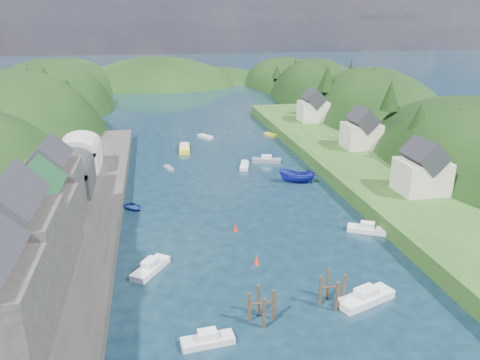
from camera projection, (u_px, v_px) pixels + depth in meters
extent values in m
plane|color=black|center=(220.00, 163.00, 94.00)|extent=(600.00, 600.00, 0.00)
ellipsoid|color=black|center=(20.00, 180.00, 112.35)|extent=(44.00, 75.56, 52.00)
ellipsoid|color=black|center=(53.00, 135.00, 152.04)|extent=(44.00, 75.56, 48.19)
ellipsoid|color=black|center=(72.00, 107.00, 190.48)|extent=(44.00, 75.56, 39.00)
ellipsoid|color=black|center=(471.00, 218.00, 87.71)|extent=(36.00, 75.56, 44.49)
ellipsoid|color=black|center=(370.00, 157.00, 127.82)|extent=(36.00, 75.56, 48.00)
ellipsoid|color=black|center=(317.00, 122.00, 167.52)|extent=(36.00, 75.56, 44.49)
ellipsoid|color=black|center=(285.00, 99.00, 206.01)|extent=(36.00, 75.56, 36.00)
ellipsoid|color=black|center=(159.00, 108.00, 206.91)|extent=(80.00, 60.00, 44.00)
ellipsoid|color=black|center=(218.00, 106.00, 221.73)|extent=(70.00, 56.00, 36.00)
cone|color=black|center=(19.00, 95.00, 97.82)|extent=(4.73, 4.73, 5.39)
cone|color=black|center=(29.00, 83.00, 107.76)|extent=(4.34, 4.34, 7.61)
cone|color=black|center=(48.00, 100.00, 115.10)|extent=(5.28, 5.28, 5.35)
cone|color=black|center=(45.00, 78.00, 125.92)|extent=(4.77, 4.77, 6.35)
cone|color=black|center=(68.00, 88.00, 131.00)|extent=(4.07, 4.07, 5.99)
cone|color=black|center=(57.00, 76.00, 148.36)|extent=(4.56, 4.56, 8.66)
cone|color=black|center=(62.00, 81.00, 153.07)|extent=(4.75, 4.75, 5.20)
cone|color=black|center=(70.00, 76.00, 163.13)|extent=(4.27, 4.27, 6.26)
cone|color=black|center=(458.00, 124.00, 80.01)|extent=(5.03, 5.03, 5.48)
cone|color=black|center=(419.00, 122.00, 84.70)|extent=(5.29, 5.29, 6.61)
cone|color=black|center=(390.00, 95.00, 96.50)|extent=(4.07, 4.07, 6.19)
cone|color=black|center=(388.00, 110.00, 106.41)|extent=(3.40, 3.40, 5.23)
cone|color=black|center=(373.00, 85.00, 118.60)|extent=(4.94, 4.94, 9.09)
cone|color=black|center=(327.00, 78.00, 124.42)|extent=(5.25, 5.25, 6.90)
cone|color=black|center=(351.00, 73.00, 134.88)|extent=(3.36, 3.36, 8.11)
cone|color=black|center=(324.00, 74.00, 150.94)|extent=(4.57, 4.57, 6.61)
cone|color=black|center=(309.00, 74.00, 160.39)|extent=(3.59, 3.59, 6.85)
cone|color=black|center=(296.00, 66.00, 168.21)|extent=(4.14, 4.14, 5.32)
cone|color=black|center=(277.00, 72.00, 179.44)|extent=(3.83, 3.83, 4.84)
cube|color=#2D2B28|center=(73.00, 232.00, 61.65)|extent=(12.00, 110.00, 2.00)
cube|color=#234719|center=(16.00, 235.00, 60.35)|extent=(12.00, 110.00, 2.50)
cube|color=#2D2B28|center=(17.00, 258.00, 43.71)|extent=(8.00, 9.00, 9.00)
cube|color=black|center=(7.00, 204.00, 41.92)|extent=(5.88, 9.36, 5.88)
cube|color=#2D2B28|center=(39.00, 228.00, 52.39)|extent=(8.00, 9.00, 7.00)
cube|color=#1E592D|center=(33.00, 190.00, 50.93)|extent=(5.88, 9.36, 5.88)
cube|color=#2D2B28|center=(53.00, 195.00, 60.58)|extent=(7.00, 8.00, 8.00)
cube|color=black|center=(48.00, 159.00, 58.99)|extent=(5.15, 8.32, 5.15)
cube|color=#2D2D30|center=(69.00, 180.00, 72.38)|extent=(7.00, 9.00, 4.00)
cylinder|color=#2D2D30|center=(68.00, 167.00, 71.72)|extent=(7.00, 9.00, 7.00)
cube|color=#B2B2A8|center=(80.00, 158.00, 83.51)|extent=(7.00, 9.00, 4.00)
cylinder|color=#B2B2A8|center=(78.00, 147.00, 82.85)|extent=(7.00, 9.00, 7.00)
cube|color=#234719|center=(358.00, 165.00, 88.69)|extent=(16.00, 120.00, 2.40)
cube|color=beige|center=(421.00, 176.00, 71.12)|extent=(7.00, 6.00, 5.00)
cube|color=black|center=(424.00, 155.00, 70.02)|extent=(5.15, 6.24, 5.15)
cube|color=beige|center=(361.00, 136.00, 95.59)|extent=(7.00, 6.00, 5.00)
cube|color=black|center=(363.00, 120.00, 94.49)|extent=(5.15, 6.24, 5.15)
cube|color=beige|center=(313.00, 111.00, 120.48)|extent=(7.00, 6.00, 5.00)
cube|color=black|center=(314.00, 98.00, 119.38)|extent=(5.15, 6.24, 5.15)
cylinder|color=#382314|center=(273.00, 307.00, 45.10)|extent=(0.32, 0.32, 3.86)
cylinder|color=#382314|center=(259.00, 302.00, 45.99)|extent=(0.32, 0.32, 3.86)
cylinder|color=#382314|center=(249.00, 310.00, 44.68)|extent=(0.32, 0.32, 3.86)
cylinder|color=#382314|center=(264.00, 316.00, 43.79)|extent=(0.32, 0.32, 3.86)
cylinder|color=#382314|center=(262.00, 303.00, 44.69)|extent=(2.85, 0.16, 0.16)
cylinder|color=#382314|center=(343.00, 291.00, 47.74)|extent=(0.32, 0.32, 3.91)
cylinder|color=#382314|center=(328.00, 286.00, 48.67)|extent=(0.32, 0.32, 3.91)
cylinder|color=#382314|center=(320.00, 293.00, 47.31)|extent=(0.32, 0.32, 3.91)
cylinder|color=#382314|center=(337.00, 299.00, 46.38)|extent=(0.32, 0.32, 3.91)
cylinder|color=#382314|center=(332.00, 287.00, 47.32)|extent=(2.97, 0.16, 0.16)
cone|color=red|center=(257.00, 261.00, 55.55)|extent=(0.70, 0.70, 0.90)
sphere|color=red|center=(257.00, 257.00, 55.39)|extent=(0.30, 0.30, 0.30)
cone|color=red|center=(236.00, 228.00, 64.16)|extent=(0.70, 0.70, 0.90)
sphere|color=red|center=(236.00, 225.00, 64.00)|extent=(0.30, 0.30, 0.30)
cube|color=slate|center=(169.00, 168.00, 90.43)|extent=(2.04, 3.61, 0.48)
cube|color=slate|center=(266.00, 161.00, 94.54)|extent=(6.14, 3.43, 0.82)
cube|color=silver|center=(267.00, 157.00, 94.27)|extent=(2.33, 1.85, 0.70)
imported|color=#1B2297|center=(297.00, 177.00, 82.71)|extent=(6.84, 4.59, 2.47)
cube|color=white|center=(367.00, 230.00, 63.90)|extent=(5.44, 3.99, 0.73)
cube|color=silver|center=(368.00, 225.00, 63.65)|extent=(2.19, 1.93, 0.70)
cube|color=#C9CB17|center=(271.00, 135.00, 116.00)|extent=(2.78, 4.09, 0.55)
cube|color=silver|center=(205.00, 137.00, 114.05)|extent=(3.53, 4.51, 0.62)
cube|color=silver|center=(151.00, 268.00, 53.98)|extent=(4.71, 5.79, 0.80)
cube|color=silver|center=(150.00, 262.00, 53.72)|extent=(2.20, 2.39, 0.70)
cube|color=yellow|center=(185.00, 149.00, 102.99)|extent=(2.69, 6.83, 0.94)
cube|color=silver|center=(184.00, 145.00, 102.71)|extent=(1.71, 2.45, 0.70)
cube|color=silver|center=(208.00, 341.00, 41.99)|extent=(4.92, 2.05, 0.67)
cube|color=silver|center=(208.00, 334.00, 41.75)|extent=(1.78, 1.27, 0.70)
cube|color=silver|center=(244.00, 166.00, 91.33)|extent=(2.75, 5.00, 0.67)
cube|color=silver|center=(244.00, 163.00, 91.09)|extent=(1.49, 1.89, 0.70)
imported|color=navy|center=(133.00, 207.00, 71.73)|extent=(4.70, 5.01, 0.84)
cube|color=silver|center=(366.00, 299.00, 48.14)|extent=(6.74, 4.21, 0.90)
cube|color=silver|center=(366.00, 291.00, 47.86)|extent=(2.62, 2.17, 0.70)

